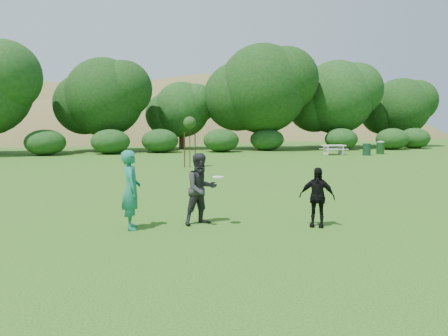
% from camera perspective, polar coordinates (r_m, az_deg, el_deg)
% --- Properties ---
extents(ground, '(120.00, 120.00, 0.00)m').
position_cam_1_polar(ground, '(11.02, 3.87, -7.29)').
color(ground, '#19470C').
rests_on(ground, ground).
extents(player_teal, '(0.47, 0.70, 1.88)m').
position_cam_1_polar(player_teal, '(10.54, -12.05, -2.81)').
color(player_teal, '#1A755E').
rests_on(player_teal, ground).
extents(player_grey, '(1.02, 0.90, 1.77)m').
position_cam_1_polar(player_grey, '(10.80, -3.01, -2.76)').
color(player_grey, '#272729').
rests_on(player_grey, ground).
extents(player_black, '(0.91, 0.76, 1.45)m').
position_cam_1_polar(player_black, '(10.81, 12.04, -3.73)').
color(player_black, black).
rests_on(player_black, ground).
extents(trash_can_near, '(0.60, 0.60, 0.90)m').
position_cam_1_polar(trash_can_near, '(35.24, 18.14, 2.31)').
color(trash_can_near, '#153A23').
rests_on(trash_can_near, ground).
extents(frisbee, '(0.27, 0.27, 0.03)m').
position_cam_1_polar(frisbee, '(10.52, -0.79, -1.19)').
color(frisbee, white).
rests_on(frisbee, ground).
extents(sapling, '(0.70, 0.70, 2.85)m').
position_cam_1_polar(sapling, '(24.53, -4.51, 5.72)').
color(sapling, '#361F15').
rests_on(sapling, ground).
extents(picnic_table, '(1.80, 1.48, 0.76)m').
position_cam_1_polar(picnic_table, '(35.25, 14.12, 2.54)').
color(picnic_table, beige).
rests_on(picnic_table, ground).
extents(trash_can_lidded, '(0.60, 0.60, 1.05)m').
position_cam_1_polar(trash_can_lidded, '(37.07, 19.74, 2.57)').
color(trash_can_lidded, '#163D1A').
rests_on(trash_can_lidded, ground).
extents(hillside, '(150.00, 72.00, 52.00)m').
position_cam_1_polar(hillside, '(80.01, -12.05, -4.58)').
color(hillside, olive).
rests_on(hillside, ground).
extents(tree_row, '(53.92, 10.38, 9.62)m').
position_cam_1_polar(tree_row, '(39.50, -4.70, 9.38)').
color(tree_row, '#3A2616').
rests_on(tree_row, ground).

